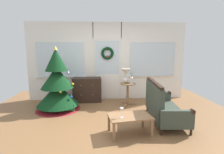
% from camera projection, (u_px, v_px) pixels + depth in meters
% --- Properties ---
extents(ground_plane, '(6.76, 6.76, 0.00)m').
position_uv_depth(ground_plane, '(112.00, 124.00, 4.05)').
color(ground_plane, brown).
extents(back_wall_with_door, '(5.20, 0.19, 2.55)m').
position_uv_depth(back_wall_with_door, '(107.00, 61.00, 5.89)').
color(back_wall_with_door, white).
rests_on(back_wall_with_door, ground).
extents(christmas_tree, '(1.23, 1.23, 1.78)m').
position_uv_depth(christmas_tree, '(57.00, 86.00, 4.92)').
color(christmas_tree, '#4C331E').
rests_on(christmas_tree, ground).
extents(dresser_cabinet, '(0.92, 0.48, 0.78)m').
position_uv_depth(dresser_cabinet, '(87.00, 90.00, 5.70)').
color(dresser_cabinet, black).
rests_on(dresser_cabinet, ground).
extents(settee_sofa, '(0.82, 1.60, 0.96)m').
position_uv_depth(settee_sofa, '(162.00, 105.00, 4.18)').
color(settee_sofa, black).
rests_on(settee_sofa, ground).
extents(side_table, '(0.50, 0.48, 0.67)m').
position_uv_depth(side_table, '(128.00, 90.00, 5.33)').
color(side_table, '#8E6642').
rests_on(side_table, ground).
extents(table_lamp, '(0.28, 0.28, 0.44)m').
position_uv_depth(table_lamp, '(126.00, 74.00, 5.29)').
color(table_lamp, silver).
rests_on(table_lamp, side_table).
extents(flower_vase, '(0.11, 0.10, 0.35)m').
position_uv_depth(flower_vase, '(132.00, 80.00, 5.23)').
color(flower_vase, beige).
rests_on(flower_vase, side_table).
extents(coffee_table, '(0.91, 0.65, 0.38)m').
position_uv_depth(coffee_table, '(130.00, 118.00, 3.54)').
color(coffee_table, '#8E6642').
rests_on(coffee_table, ground).
extents(wine_glass, '(0.08, 0.08, 0.20)m').
position_uv_depth(wine_glass, '(122.00, 110.00, 3.42)').
color(wine_glass, silver).
rests_on(wine_glass, coffee_table).
extents(gift_box, '(0.21, 0.19, 0.21)m').
position_uv_depth(gift_box, '(71.00, 107.00, 4.87)').
color(gift_box, '#266633').
rests_on(gift_box, ground).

